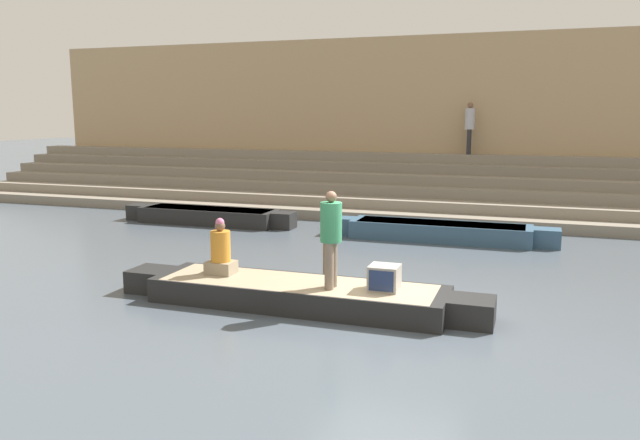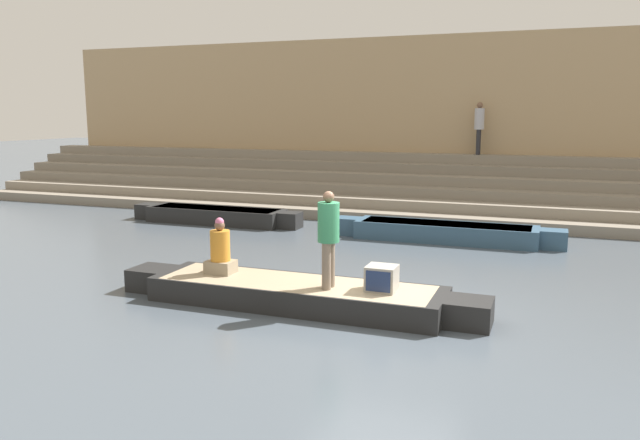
# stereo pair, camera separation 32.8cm
# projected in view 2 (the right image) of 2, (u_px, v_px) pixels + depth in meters

# --- Properties ---
(ground_plane) EXTENTS (120.00, 120.00, 0.00)m
(ground_plane) POSITION_uv_depth(u_px,v_px,m) (386.00, 312.00, 10.52)
(ground_plane) COLOR #4C5660
(ghat_steps) EXTENTS (36.00, 4.65, 1.89)m
(ghat_steps) POSITION_uv_depth(u_px,v_px,m) (471.00, 194.00, 20.65)
(ghat_steps) COLOR gray
(ghat_steps) RESTS_ON ground
(back_wall) EXTENTS (34.20, 1.28, 6.05)m
(back_wall) POSITION_uv_depth(u_px,v_px,m) (482.00, 122.00, 22.35)
(back_wall) COLOR tan
(back_wall) RESTS_ON ground
(rowboat_main) EXTENTS (6.63, 1.47, 0.42)m
(rowboat_main) POSITION_uv_depth(u_px,v_px,m) (296.00, 293.00, 10.82)
(rowboat_main) COLOR black
(rowboat_main) RESTS_ON ground
(person_standing) EXTENTS (0.36, 0.36, 1.63)m
(person_standing) POSITION_uv_depth(u_px,v_px,m) (328.00, 233.00, 10.27)
(person_standing) COLOR #756656
(person_standing) RESTS_ON rowboat_main
(person_rowing) EXTENTS (0.50, 0.40, 1.03)m
(person_rowing) POSITION_uv_depth(u_px,v_px,m) (220.00, 251.00, 11.35)
(person_rowing) COLOR gray
(person_rowing) RESTS_ON rowboat_main
(tv_set) EXTENTS (0.49, 0.46, 0.42)m
(tv_set) POSITION_uv_depth(u_px,v_px,m) (382.00, 278.00, 10.24)
(tv_set) COLOR #9E998E
(tv_set) RESTS_ON rowboat_main
(moored_boat_shore) EXTENTS (5.52, 1.10, 0.47)m
(moored_boat_shore) POSITION_uv_depth(u_px,v_px,m) (216.00, 215.00, 18.96)
(moored_boat_shore) COLOR black
(moored_boat_shore) RESTS_ON ground
(moored_boat_distant) EXTENTS (5.98, 1.10, 0.47)m
(moored_boat_distant) POSITION_uv_depth(u_px,v_px,m) (445.00, 232.00, 16.29)
(moored_boat_distant) COLOR #33516B
(moored_boat_distant) RESTS_ON ground
(mooring_post) EXTENTS (0.20, 0.20, 0.96)m
(mooring_post) POSITION_uv_depth(u_px,v_px,m) (329.00, 257.00, 12.38)
(mooring_post) COLOR brown
(mooring_post) RESTS_ON ground
(person_on_steps) EXTENTS (0.33, 0.33, 1.80)m
(person_on_steps) POSITION_uv_depth(u_px,v_px,m) (479.00, 124.00, 21.45)
(person_on_steps) COLOR #28282D
(person_on_steps) RESTS_ON ghat_steps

